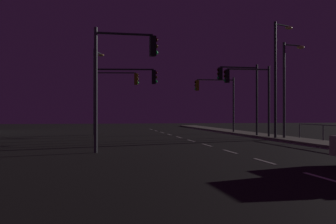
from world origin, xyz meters
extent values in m
plane|color=black|center=(0.00, 17.50, 0.00)|extent=(112.00, 112.00, 0.00)
cube|color=silver|center=(0.00, 9.00, 0.01)|extent=(0.14, 2.00, 0.01)
cube|color=silver|center=(0.00, 13.00, 0.01)|extent=(0.14, 2.00, 0.01)
cube|color=silver|center=(0.00, 17.00, 0.01)|extent=(0.14, 2.00, 0.01)
cube|color=silver|center=(0.00, 21.00, 0.01)|extent=(0.14, 2.00, 0.01)
cube|color=silver|center=(0.00, 25.00, 0.01)|extent=(0.14, 2.00, 0.01)
cube|color=silver|center=(0.00, 29.00, 0.01)|extent=(0.14, 2.00, 0.01)
cube|color=silver|center=(0.00, 33.00, 0.01)|extent=(0.14, 2.00, 0.01)
cube|color=silver|center=(0.00, 37.00, 0.01)|extent=(0.14, 2.00, 0.01)
cube|color=silver|center=(0.00, 41.00, 0.01)|extent=(0.14, 2.00, 0.01)
cube|color=silver|center=(0.00, 45.00, 0.01)|extent=(0.14, 2.00, 0.01)
cube|color=silver|center=(5.42, 22.50, 0.01)|extent=(0.14, 53.00, 0.01)
cylinder|color=#2D3033|center=(6.21, 26.58, 2.71)|extent=(0.16, 0.16, 5.13)
cylinder|color=#4C4C51|center=(4.63, 26.62, 5.02)|extent=(3.16, 0.19, 0.11)
cube|color=black|center=(3.05, 26.66, 4.50)|extent=(0.29, 0.35, 0.95)
sphere|color=black|center=(2.90, 26.66, 4.80)|extent=(0.20, 0.20, 0.20)
sphere|color=black|center=(2.90, 26.66, 4.50)|extent=(0.20, 0.20, 0.20)
sphere|color=#19D84C|center=(2.90, 26.66, 4.20)|extent=(0.20, 0.20, 0.20)
cylinder|color=#4C4C51|center=(-6.25, 26.93, 2.55)|extent=(0.16, 0.16, 5.10)
cylinder|color=#2D3033|center=(-4.28, 26.67, 4.85)|extent=(3.96, 0.64, 0.11)
cube|color=black|center=(-2.30, 26.40, 4.33)|extent=(0.32, 0.37, 0.95)
sphere|color=black|center=(-2.15, 26.38, 4.63)|extent=(0.20, 0.20, 0.20)
sphere|color=black|center=(-2.15, 26.38, 4.33)|extent=(0.20, 0.20, 0.20)
sphere|color=#19D84C|center=(-2.15, 26.38, 4.03)|extent=(0.20, 0.20, 0.20)
cylinder|color=#2D3033|center=(6.06, 28.48, 2.88)|extent=(0.16, 0.16, 5.47)
cylinder|color=#2D3033|center=(4.56, 28.41, 5.36)|extent=(3.00, 0.24, 0.11)
cube|color=black|center=(3.07, 28.35, 4.84)|extent=(0.29, 0.35, 0.95)
sphere|color=black|center=(2.91, 28.34, 5.14)|extent=(0.20, 0.20, 0.20)
sphere|color=black|center=(2.91, 28.34, 4.84)|extent=(0.20, 0.20, 0.20)
sphere|color=#19D84C|center=(2.91, 28.34, 4.54)|extent=(0.20, 0.20, 0.20)
cylinder|color=#4C4C51|center=(-6.25, 17.60, 2.89)|extent=(0.16, 0.16, 5.78)
cylinder|color=#2D3033|center=(-4.92, 17.65, 5.53)|extent=(2.68, 0.21, 0.11)
cube|color=black|center=(-3.58, 17.70, 5.01)|extent=(0.29, 0.35, 0.95)
sphere|color=black|center=(-3.43, 17.71, 5.31)|extent=(0.20, 0.20, 0.20)
sphere|color=black|center=(-3.43, 17.71, 5.01)|extent=(0.20, 0.20, 0.20)
sphere|color=#19D84C|center=(-3.43, 17.71, 4.71)|extent=(0.20, 0.20, 0.20)
cylinder|color=#38383D|center=(6.21, 34.35, 2.64)|extent=(0.16, 0.16, 4.99)
cylinder|color=#4C4C51|center=(4.50, 34.36, 4.88)|extent=(3.43, 0.12, 0.11)
cube|color=olive|center=(2.78, 34.37, 4.36)|extent=(0.28, 0.34, 0.95)
sphere|color=black|center=(2.63, 34.37, 4.66)|extent=(0.20, 0.20, 0.20)
sphere|color=black|center=(2.63, 34.37, 4.36)|extent=(0.20, 0.20, 0.20)
sphere|color=#19D84C|center=(2.63, 34.37, 4.06)|extent=(0.20, 0.20, 0.20)
cylinder|color=#4C4C51|center=(-6.23, 33.17, 2.74)|extent=(0.16, 0.16, 5.48)
cylinder|color=#4C4C51|center=(-4.57, 32.94, 5.23)|extent=(3.32, 0.57, 0.11)
cube|color=olive|center=(-2.92, 32.71, 4.71)|extent=(0.32, 0.38, 0.95)
sphere|color=black|center=(-2.77, 32.69, 5.01)|extent=(0.20, 0.20, 0.20)
sphere|color=black|center=(-2.77, 32.69, 4.71)|extent=(0.20, 0.20, 0.20)
sphere|color=#19D84C|center=(-2.77, 32.69, 4.41)|extent=(0.20, 0.20, 0.20)
cylinder|color=#38383D|center=(6.63, 25.00, 3.45)|extent=(0.18, 0.18, 6.62)
cylinder|color=#4C4C51|center=(7.33, 25.15, 6.61)|extent=(1.42, 0.40, 0.10)
ellipsoid|color=#F9D172|center=(8.03, 25.30, 6.51)|extent=(0.56, 0.36, 0.24)
cylinder|color=#2D3033|center=(-6.36, 33.61, 3.64)|extent=(0.18, 0.18, 7.27)
cylinder|color=#2D3033|center=(-6.07, 34.48, 7.12)|extent=(0.66, 1.76, 0.10)
ellipsoid|color=#F9D172|center=(-5.79, 35.34, 7.02)|extent=(0.56, 0.36, 0.24)
cylinder|color=#2D3033|center=(6.00, 25.04, 4.16)|extent=(0.18, 0.18, 8.04)
cylinder|color=#2D3033|center=(6.66, 25.35, 8.03)|extent=(1.36, 0.70, 0.10)
ellipsoid|color=#F9D172|center=(7.32, 25.65, 7.93)|extent=(0.56, 0.36, 0.24)
cylinder|color=#59595E|center=(7.72, 21.88, 0.61)|extent=(0.09, 0.09, 0.95)
cylinder|color=#59595E|center=(7.72, 24.86, 0.61)|extent=(0.09, 0.09, 0.95)
camera|label=1|loc=(-6.25, -1.48, 1.79)|focal=43.68mm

